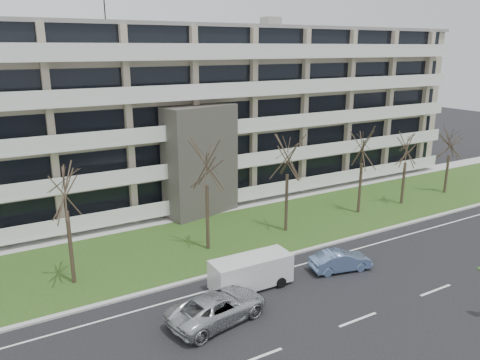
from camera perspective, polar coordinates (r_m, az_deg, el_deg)
ground at (r=25.66m, az=14.17°, el=-16.18°), size 160.00×160.00×0.00m
grass_verge at (r=34.94m, az=-0.80°, el=-6.65°), size 90.00×10.00×0.06m
curb at (r=31.04m, az=3.79°, el=-9.64°), size 90.00×0.35×0.12m
sidewalk at (r=39.50m, az=-4.72°, el=-3.97°), size 90.00×2.00×0.08m
lane_edge_line at (r=29.96m, az=5.41°, el=-10.79°), size 90.00×0.12×0.01m
apartment_building at (r=43.83m, az=-8.85°, el=8.09°), size 60.50×15.10×18.75m
silver_pickup at (r=24.54m, az=-2.74°, el=-15.22°), size 5.73×3.41×1.49m
blue_sedan at (r=30.13m, az=12.14°, el=-9.60°), size 4.06×2.16×1.27m
white_van at (r=27.39m, az=1.48°, el=-10.83°), size 4.82×2.06×1.85m
tree_2 at (r=27.68m, az=-20.71°, el=-0.20°), size 4.01×4.01×8.02m
tree_3 at (r=30.61m, az=-4.13°, el=2.58°), size 4.11×4.11×8.22m
tree_4 at (r=33.99m, az=5.86°, el=3.49°), size 3.97×3.97×7.93m
tree_5 at (r=39.16m, az=14.78°, el=4.33°), size 3.81×3.81×7.62m
tree_6 at (r=42.73m, az=19.68°, el=3.91°), size 3.37×3.37×6.74m
tree_7 at (r=47.65m, az=24.31°, el=4.46°), size 3.30×3.30×6.61m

